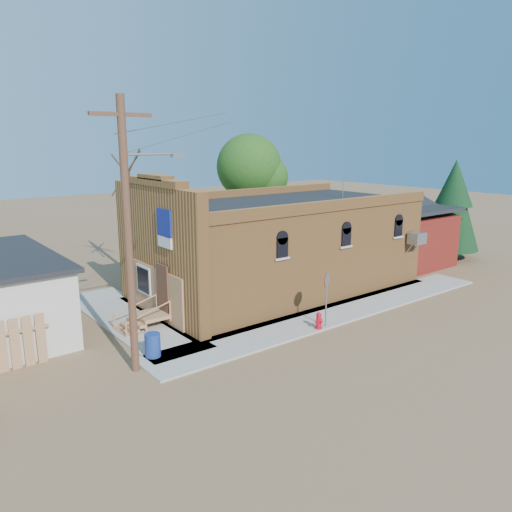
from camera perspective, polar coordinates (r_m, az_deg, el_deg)
ground at (r=21.40m, az=8.44°, el=-7.99°), size 120.00×120.00×0.00m
sidewalk_south at (r=22.99m, az=9.42°, el=-6.42°), size 19.00×2.20×0.08m
sidewalk_west at (r=22.65m, az=-14.28°, el=-6.96°), size 2.60×10.00×0.08m
brick_bar at (r=25.67m, az=2.29°, el=1.12°), size 16.40×7.97×6.30m
red_shed at (r=32.83m, az=15.57°, el=3.12°), size 5.40×6.40×4.30m
utility_pole at (r=16.46m, az=-14.26°, el=2.68°), size 3.12×0.26×9.00m
tree_bare_near at (r=29.14m, az=-14.61°, el=9.31°), size 2.80×2.80×7.65m
tree_leafy at (r=34.15m, az=-0.79°, el=10.14°), size 4.40×4.40×8.15m
evergreen_tree at (r=35.13m, az=21.61°, el=5.68°), size 3.60×3.60×6.50m
fire_hydrant at (r=20.79m, az=7.19°, el=-7.33°), size 0.41×0.40×0.70m
stop_sign at (r=20.62m, az=8.09°, el=-3.36°), size 0.56×0.37×2.30m
trash_barrel at (r=18.43m, az=-11.73°, el=-9.93°), size 0.58×0.58×0.86m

